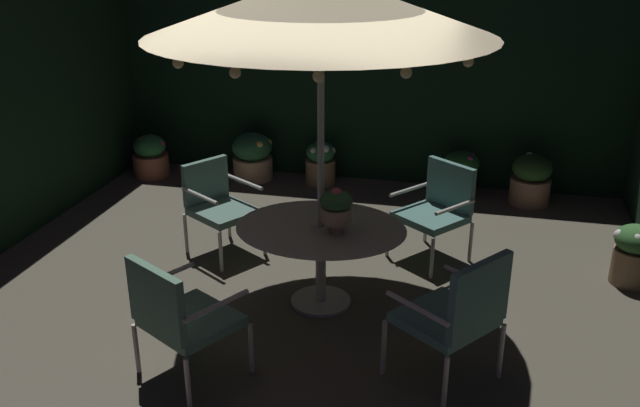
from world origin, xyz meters
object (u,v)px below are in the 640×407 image
patio_chair_north (438,205)px  potted_plant_left_near (531,180)px  patio_dining_table (321,240)px  potted_plant_left_far (321,163)px  potted_plant_back_left (634,253)px  patio_chair_southeast (458,311)px  patio_umbrella (321,5)px  patio_chair_east (178,313)px  potted_plant_back_right (151,156)px  potted_plant_back_center (253,156)px  patio_chair_northeast (217,201)px  potted_plant_right_near (461,172)px  centerpiece_planter (336,207)px

patio_chair_north → potted_plant_left_near: 1.96m
patio_dining_table → potted_plant_left_far: (-0.69, 2.95, -0.33)m
patio_chair_north → potted_plant_back_left: (1.80, -0.16, -0.24)m
patio_chair_southeast → patio_umbrella: bearing=143.0°
patio_chair_east → potted_plant_back_left: size_ratio=1.67×
potted_plant_left_far → potted_plant_back_right: bearing=-174.6°
patio_dining_table → potted_plant_back_center: bearing=118.5°
patio_chair_northeast → potted_plant_right_near: bearing=42.4°
patio_chair_northeast → potted_plant_left_far: 2.25m
patio_chair_northeast → patio_chair_southeast: bearing=-34.8°
potted_plant_back_right → patio_chair_southeast: bearing=-41.3°
patio_chair_north → potted_plant_back_center: (-2.50, 1.77, -0.24)m
patio_chair_north → potted_plant_back_center: 3.08m
patio_chair_north → potted_plant_left_near: size_ratio=1.57×
patio_dining_table → patio_chair_southeast: bearing=-37.0°
patio_chair_southeast → potted_plant_left_near: patio_chair_southeast is taller
centerpiece_planter → potted_plant_back_left: centerpiece_planter is taller
patio_dining_table → potted_plant_back_center: patio_dining_table is taller
patio_chair_northeast → potted_plant_left_near: 3.76m
centerpiece_planter → patio_chair_east: 1.54m
potted_plant_right_near → potted_plant_back_right: (-4.03, -0.17, -0.04)m
patio_chair_east → potted_plant_back_left: bearing=33.7°
patio_chair_north → potted_plant_left_near: (0.99, 1.68, -0.24)m
patio_chair_northeast → potted_plant_left_near: size_ratio=1.53×
patio_chair_east → potted_plant_left_far: size_ratio=1.75×
centerpiece_planter → patio_chair_east: centerpiece_planter is taller
patio_dining_table → patio_chair_east: patio_chair_east is taller
patio_umbrella → patio_chair_northeast: bearing=147.5°
patio_chair_southeast → potted_plant_back_right: bearing=138.7°
potted_plant_back_right → patio_chair_east: bearing=-61.1°
potted_plant_right_near → potted_plant_back_center: size_ratio=0.93×
patio_dining_table → potted_plant_back_right: 4.04m
patio_umbrella → patio_chair_southeast: size_ratio=2.73×
potted_plant_left_far → potted_plant_back_left: bearing=-29.9°
centerpiece_planter → potted_plant_left_near: (1.75, 2.94, -0.66)m
potted_plant_left_near → centerpiece_planter: bearing=-120.7°
patio_dining_table → potted_plant_left_far: 3.05m
patio_chair_east → patio_chair_southeast: size_ratio=0.93×
patio_chair_east → potted_plant_left_far: bearing=89.4°
patio_chair_east → potted_plant_back_left: 4.14m
patio_chair_southeast → potted_plant_left_far: patio_chair_southeast is taller
patio_dining_table → potted_plant_back_right: bearing=137.1°
patio_dining_table → potted_plant_left_far: patio_dining_table is taller
patio_dining_table → potted_plant_right_near: patio_dining_table is taller
patio_chair_northeast → centerpiece_planter: bearing=-32.5°
patio_dining_table → patio_chair_east: size_ratio=1.50×
patio_dining_table → potted_plant_left_near: bearing=56.2°
patio_chair_northeast → potted_plant_back_center: size_ratio=1.51×
centerpiece_planter → patio_chair_northeast: 1.71m
patio_chair_north → potted_plant_back_left: size_ratio=1.65×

